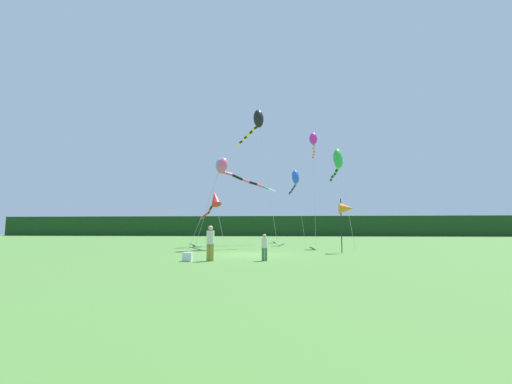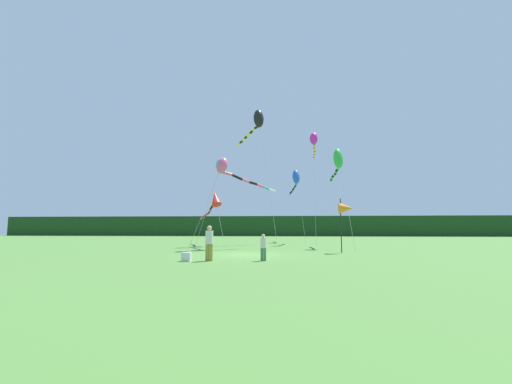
{
  "view_description": "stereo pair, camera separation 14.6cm",
  "coord_description": "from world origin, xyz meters",
  "px_view_note": "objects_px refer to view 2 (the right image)",
  "views": [
    {
      "loc": [
        2.03,
        -19.67,
        1.57
      ],
      "look_at": [
        0.0,
        6.0,
        4.36
      ],
      "focal_mm": 23.26,
      "sensor_mm": 36.0,
      "label": 1
    },
    {
      "loc": [
        2.17,
        -19.66,
        1.57
      ],
      "look_at": [
        0.0,
        6.0,
        4.36
      ],
      "focal_mm": 23.26,
      "sensor_mm": 36.0,
      "label": 2
    }
  ],
  "objects_px": {
    "kite_red": "(214,201)",
    "kite_black": "(257,121)",
    "kite_green": "(338,161)",
    "banner_flag_pole": "(346,209)",
    "kite_cyan": "(228,170)",
    "cooler_box": "(187,257)",
    "person_adult": "(209,241)",
    "person_child": "(263,246)",
    "kite_rainbow": "(226,168)",
    "kite_magenta": "(314,141)",
    "kite_blue": "(296,179)"
  },
  "relations": [
    {
      "from": "person_adult",
      "to": "kite_rainbow",
      "type": "relative_size",
      "value": 0.24
    },
    {
      "from": "banner_flag_pole",
      "to": "kite_cyan",
      "type": "relative_size",
      "value": 0.44
    },
    {
      "from": "person_adult",
      "to": "kite_blue",
      "type": "bearing_deg",
      "value": 77.03
    },
    {
      "from": "person_child",
      "to": "kite_black",
      "type": "bearing_deg",
      "value": 96.04
    },
    {
      "from": "banner_flag_pole",
      "to": "kite_blue",
      "type": "distance_m",
      "value": 16.37
    },
    {
      "from": "kite_black",
      "to": "kite_green",
      "type": "relative_size",
      "value": 1.44
    },
    {
      "from": "banner_flag_pole",
      "to": "kite_blue",
      "type": "bearing_deg",
      "value": 99.48
    },
    {
      "from": "kite_blue",
      "to": "kite_black",
      "type": "bearing_deg",
      "value": -110.12
    },
    {
      "from": "person_child",
      "to": "kite_green",
      "type": "relative_size",
      "value": 0.16
    },
    {
      "from": "kite_rainbow",
      "to": "banner_flag_pole",
      "type": "bearing_deg",
      "value": -17.45
    },
    {
      "from": "person_adult",
      "to": "kite_rainbow",
      "type": "xyz_separation_m",
      "value": [
        -0.73,
        8.39,
        5.08
      ]
    },
    {
      "from": "kite_magenta",
      "to": "kite_cyan",
      "type": "xyz_separation_m",
      "value": [
        -8.03,
        -4.34,
        -3.62
      ]
    },
    {
      "from": "kite_black",
      "to": "person_child",
      "type": "bearing_deg",
      "value": -83.96
    },
    {
      "from": "person_adult",
      "to": "kite_black",
      "type": "bearing_deg",
      "value": 83.3
    },
    {
      "from": "person_child",
      "to": "kite_rainbow",
      "type": "relative_size",
      "value": 0.19
    },
    {
      "from": "person_adult",
      "to": "kite_rainbow",
      "type": "height_order",
      "value": "kite_rainbow"
    },
    {
      "from": "person_child",
      "to": "kite_blue",
      "type": "bearing_deg",
      "value": 83.66
    },
    {
      "from": "kite_red",
      "to": "kite_black",
      "type": "bearing_deg",
      "value": -25.3
    },
    {
      "from": "banner_flag_pole",
      "to": "kite_magenta",
      "type": "xyz_separation_m",
      "value": [
        -0.86,
        11.73,
        7.59
      ]
    },
    {
      "from": "banner_flag_pole",
      "to": "kite_rainbow",
      "type": "distance_m",
      "value": 9.24
    },
    {
      "from": "kite_red",
      "to": "kite_black",
      "type": "height_order",
      "value": "kite_black"
    },
    {
      "from": "person_child",
      "to": "kite_blue",
      "type": "distance_m",
      "value": 22.18
    },
    {
      "from": "kite_magenta",
      "to": "kite_green",
      "type": "distance_m",
      "value": 7.15
    },
    {
      "from": "banner_flag_pole",
      "to": "kite_cyan",
      "type": "bearing_deg",
      "value": 140.27
    },
    {
      "from": "kite_rainbow",
      "to": "kite_blue",
      "type": "relative_size",
      "value": 0.84
    },
    {
      "from": "person_child",
      "to": "kite_rainbow",
      "type": "height_order",
      "value": "kite_rainbow"
    },
    {
      "from": "kite_magenta",
      "to": "kite_red",
      "type": "bearing_deg",
      "value": -157.15
    },
    {
      "from": "kite_blue",
      "to": "kite_black",
      "type": "height_order",
      "value": "kite_black"
    },
    {
      "from": "person_adult",
      "to": "kite_red",
      "type": "distance_m",
      "value": 14.18
    },
    {
      "from": "kite_cyan",
      "to": "person_adult",
      "type": "bearing_deg",
      "value": -84.07
    },
    {
      "from": "cooler_box",
      "to": "banner_flag_pole",
      "type": "relative_size",
      "value": 0.12
    },
    {
      "from": "kite_red",
      "to": "kite_black",
      "type": "xyz_separation_m",
      "value": [
        4.05,
        -1.92,
        6.67
      ]
    },
    {
      "from": "person_child",
      "to": "cooler_box",
      "type": "bearing_deg",
      "value": -172.25
    },
    {
      "from": "kite_blue",
      "to": "kite_cyan",
      "type": "bearing_deg",
      "value": -127.54
    },
    {
      "from": "person_adult",
      "to": "kite_black",
      "type": "height_order",
      "value": "kite_black"
    },
    {
      "from": "kite_blue",
      "to": "kite_magenta",
      "type": "bearing_deg",
      "value": -65.66
    },
    {
      "from": "kite_black",
      "to": "kite_magenta",
      "type": "bearing_deg",
      "value": 47.89
    },
    {
      "from": "kite_rainbow",
      "to": "kite_green",
      "type": "distance_m",
      "value": 9.26
    },
    {
      "from": "kite_rainbow",
      "to": "person_adult",
      "type": "bearing_deg",
      "value": -85.03
    },
    {
      "from": "person_adult",
      "to": "kite_green",
      "type": "relative_size",
      "value": 0.21
    },
    {
      "from": "kite_blue",
      "to": "kite_black",
      "type": "relative_size",
      "value": 0.7
    },
    {
      "from": "person_child",
      "to": "kite_black",
      "type": "height_order",
      "value": "kite_black"
    },
    {
      "from": "person_child",
      "to": "cooler_box",
      "type": "height_order",
      "value": "person_child"
    },
    {
      "from": "cooler_box",
      "to": "kite_magenta",
      "type": "relative_size",
      "value": 0.04
    },
    {
      "from": "cooler_box",
      "to": "person_adult",
      "type": "bearing_deg",
      "value": 13.0
    },
    {
      "from": "cooler_box",
      "to": "kite_black",
      "type": "relative_size",
      "value": 0.04
    },
    {
      "from": "person_adult",
      "to": "kite_magenta",
      "type": "height_order",
      "value": "kite_magenta"
    },
    {
      "from": "person_adult",
      "to": "cooler_box",
      "type": "distance_m",
      "value": 1.28
    },
    {
      "from": "person_child",
      "to": "banner_flag_pole",
      "type": "relative_size",
      "value": 0.37
    },
    {
      "from": "person_child",
      "to": "kite_magenta",
      "type": "bearing_deg",
      "value": 76.69
    }
  ]
}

